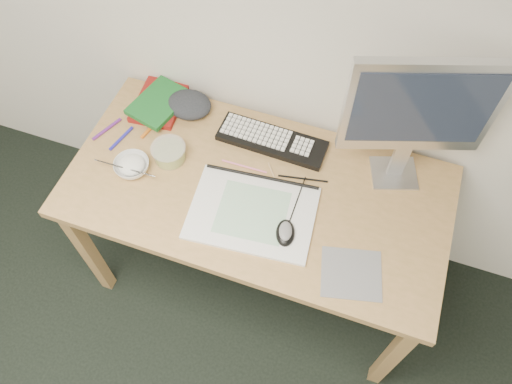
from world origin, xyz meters
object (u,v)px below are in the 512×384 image
sketchpad (252,213)px  monitor (419,111)px  desk (257,200)px  rice_bowl (132,166)px  keyboard (272,141)px

sketchpad → monitor: size_ratio=0.79×
desk → rice_bowl: rice_bowl is taller
keyboard → rice_bowl: (-0.45, -0.29, 0.01)m
sketchpad → monitor: monitor is taller
desk → sketchpad: 0.14m
sketchpad → keyboard: (-0.03, 0.32, 0.01)m
keyboard → monitor: bearing=3.4°
sketchpad → rice_bowl: bearing=170.7°
keyboard → rice_bowl: 0.54m
monitor → rice_bowl: bearing=179.7°
desk → keyboard: size_ratio=3.33×
monitor → rice_bowl: 1.02m
desk → monitor: bearing=26.7°
desk → rice_bowl: 0.48m
keyboard → rice_bowl: rice_bowl is taller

